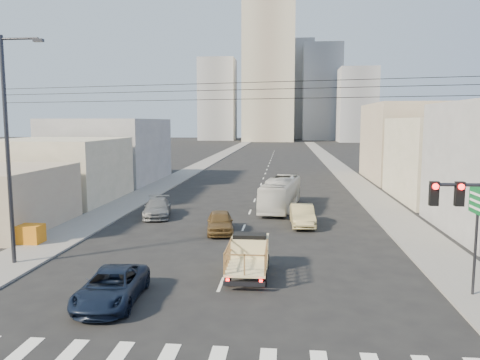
% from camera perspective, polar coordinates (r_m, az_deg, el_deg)
% --- Properties ---
extents(ground, '(420.00, 420.00, 0.00)m').
position_cam_1_polar(ground, '(20.78, -3.11, -14.43)').
color(ground, black).
rests_on(ground, ground).
extents(sidewalk_left, '(3.50, 180.00, 0.12)m').
position_cam_1_polar(sidewalk_left, '(90.63, -3.79, 2.28)').
color(sidewalk_left, slate).
rests_on(sidewalk_left, ground).
extents(sidewalk_right, '(3.50, 180.00, 0.12)m').
position_cam_1_polar(sidewalk_right, '(89.85, 11.17, 2.12)').
color(sidewalk_right, slate).
rests_on(sidewalk_right, ground).
extents(lane_dashes, '(0.15, 104.00, 0.01)m').
position_cam_1_polar(lane_dashes, '(72.56, 3.20, 1.05)').
color(lane_dashes, silver).
rests_on(lane_dashes, ground).
extents(flatbed_pickup, '(1.95, 4.41, 1.90)m').
position_cam_1_polar(flatbed_pickup, '(23.60, 1.04, -8.96)').
color(flatbed_pickup, beige).
rests_on(flatbed_pickup, ground).
extents(navy_pickup, '(2.59, 5.13, 1.39)m').
position_cam_1_polar(navy_pickup, '(20.98, -15.39, -12.44)').
color(navy_pickup, black).
rests_on(navy_pickup, ground).
extents(city_bus, '(3.71, 10.01, 2.72)m').
position_cam_1_polar(city_bus, '(41.27, 4.99, -1.66)').
color(city_bus, beige).
rests_on(city_bus, ground).
extents(sedan_brown, '(2.41, 4.63, 1.50)m').
position_cam_1_polar(sedan_brown, '(32.49, -2.44, -5.12)').
color(sedan_brown, brown).
rests_on(sedan_brown, ground).
extents(sedan_tan, '(1.85, 4.73, 1.53)m').
position_cam_1_polar(sedan_tan, '(34.88, 7.60, -4.31)').
color(sedan_tan, tan).
rests_on(sedan_tan, ground).
extents(sedan_grey, '(2.98, 5.30, 1.45)m').
position_cam_1_polar(sedan_grey, '(38.42, -10.05, -3.36)').
color(sedan_grey, slate).
rests_on(sedan_grey, ground).
extents(green_sign, '(0.18, 1.60, 5.00)m').
position_cam_1_polar(green_sign, '(22.51, 26.89, -3.60)').
color(green_sign, '#2D2D33').
rests_on(green_sign, ground).
extents(streetlamp_left, '(2.36, 0.25, 12.00)m').
position_cam_1_polar(streetlamp_left, '(27.23, -26.32, 3.87)').
color(streetlamp_left, '#2D2D33').
rests_on(streetlamp_left, ground).
extents(overhead_wires, '(23.01, 5.02, 0.72)m').
position_cam_1_polar(overhead_wires, '(20.86, -2.65, 10.79)').
color(overhead_wires, black).
rests_on(overhead_wires, ground).
extents(crate_stack, '(1.80, 1.20, 1.14)m').
position_cam_1_polar(crate_stack, '(32.20, -24.45, -5.99)').
color(crate_stack, orange).
rests_on(crate_stack, sidewalk_left).
extents(bldg_right_mid, '(11.00, 14.00, 8.00)m').
position_cam_1_polar(bldg_right_mid, '(50.05, 24.87, 2.28)').
color(bldg_right_mid, '#AAA489').
rests_on(bldg_right_mid, ground).
extents(bldg_right_far, '(12.00, 16.00, 10.00)m').
position_cam_1_polar(bldg_right_far, '(65.42, 20.73, 4.33)').
color(bldg_right_far, tan).
rests_on(bldg_right_far, ground).
extents(bldg_left_mid, '(11.00, 12.00, 6.00)m').
position_cam_1_polar(bldg_left_mid, '(48.60, -21.33, 1.15)').
color(bldg_left_mid, '#AAA489').
rests_on(bldg_left_mid, ground).
extents(bldg_left_far, '(12.00, 16.00, 8.00)m').
position_cam_1_polar(bldg_left_far, '(62.40, -15.57, 3.50)').
color(bldg_left_far, gray).
rests_on(bldg_left_far, ground).
extents(high_rise_tower, '(20.00, 20.00, 60.00)m').
position_cam_1_polar(high_rise_tower, '(190.55, 3.54, 13.82)').
color(high_rise_tower, tan).
rests_on(high_rise_tower, ground).
extents(midrise_ne, '(16.00, 16.00, 40.00)m').
position_cam_1_polar(midrise_ne, '(205.03, 9.94, 10.44)').
color(midrise_ne, gray).
rests_on(midrise_ne, ground).
extents(midrise_nw, '(15.00, 15.00, 34.00)m').
position_cam_1_polar(midrise_nw, '(201.42, -2.74, 9.75)').
color(midrise_nw, gray).
rests_on(midrise_nw, ground).
extents(midrise_back, '(18.00, 18.00, 44.00)m').
position_cam_1_polar(midrise_back, '(219.60, 6.47, 10.79)').
color(midrise_back, gray).
rests_on(midrise_back, ground).
extents(midrise_east, '(14.00, 14.00, 28.00)m').
position_cam_1_polar(midrise_east, '(186.19, 14.09, 8.84)').
color(midrise_east, gray).
rests_on(midrise_east, ground).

